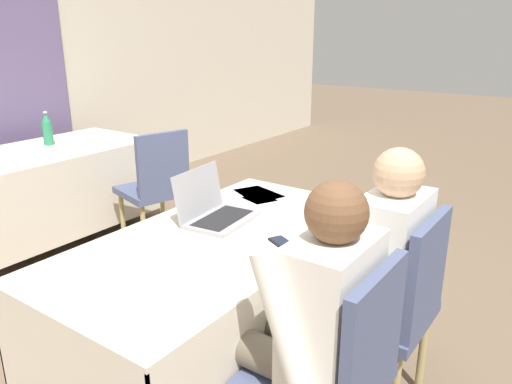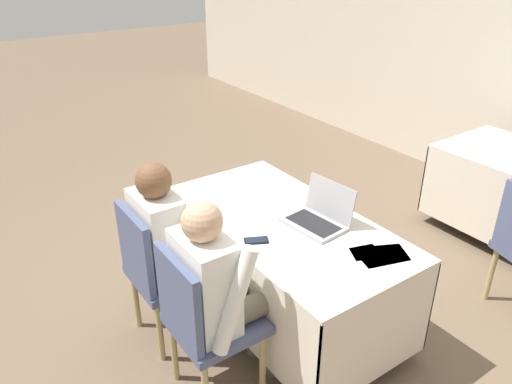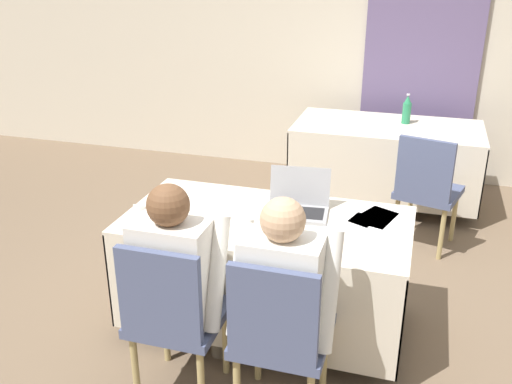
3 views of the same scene
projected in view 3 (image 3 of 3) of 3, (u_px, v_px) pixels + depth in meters
The scene contains 16 objects.
ground_plane at pixel (266, 325), 3.53m from camera, with size 24.00×24.00×0.00m, color brown.
wall_back at pixel (348, 39), 5.59m from camera, with size 12.00×0.06×2.70m.
curtain_panel at pixel (423, 46), 5.35m from camera, with size 1.07×0.04×2.65m.
conference_table_near at pixel (266, 246), 3.32m from camera, with size 1.63×0.84×0.73m.
conference_table_far at pixel (387, 144), 5.10m from camera, with size 1.63×0.84×0.73m.
laptop at pixel (298, 205), 3.32m from camera, with size 0.38×0.31×0.24m.
cell_phone at pixel (270, 242), 2.98m from camera, with size 0.12×0.15×0.01m.
paper_beside_laptop at pixel (351, 222), 3.21m from camera, with size 0.29×0.35×0.00m.
paper_centre_table at pixel (375, 216), 3.29m from camera, with size 0.29×0.34×0.00m.
paper_left_edge at pixel (377, 218), 3.26m from camera, with size 0.32×0.36×0.00m.
water_bottle at pixel (407, 110), 5.04m from camera, with size 0.08×0.08×0.27m.
chair_near_left at pixel (173, 314), 2.77m from camera, with size 0.44×0.44×0.92m.
chair_near_right at pixel (279, 333), 2.62m from camera, with size 0.44×0.44×0.92m.
chair_far_spare at pixel (427, 187), 4.27m from camera, with size 0.54×0.54×0.92m.
person_checkered_shirt at pixel (180, 275), 2.80m from camera, with size 0.50×0.52×1.18m.
person_white_shirt at pixel (285, 292), 2.65m from camera, with size 0.50×0.52×1.18m.
Camera 3 is at (0.79, -2.83, 2.13)m, focal length 40.00 mm.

